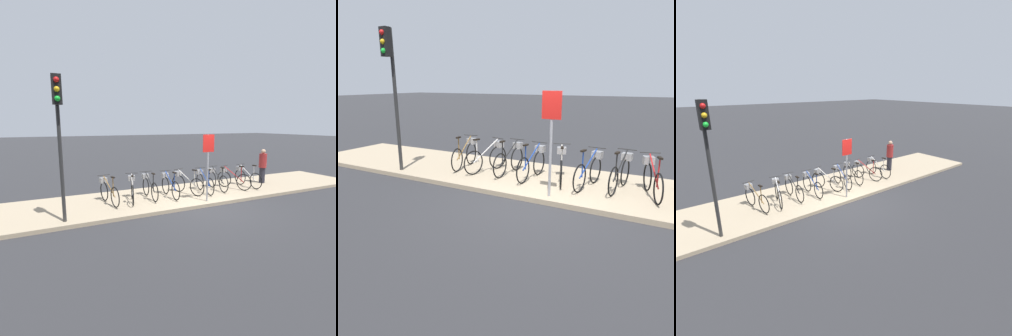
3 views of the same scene
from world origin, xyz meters
The scene contains 12 objects.
ground_plane centered at (0.00, 0.00, 0.00)m, with size 120.00×120.00×0.00m, color #2D2D30.
sidewalk centered at (0.00, 1.55, 0.06)m, with size 17.07×3.11×0.12m.
parked_bicycle_0 centered at (-3.03, 1.54, 0.56)m, with size 0.46×1.62×1.01m.
parked_bicycle_1 centered at (-2.19, 1.49, 0.56)m, with size 0.59×1.59×1.01m.
parked_bicycle_2 centered at (-1.51, 1.58, 0.56)m, with size 0.46×1.64×1.01m.
parked_bicycle_3 centered at (-0.74, 1.44, 0.56)m, with size 0.46×1.64×1.01m.
parked_bicycle_4 centered at (0.02, 1.54, 0.56)m, with size 0.68×1.55×1.01m.
parked_bicycle_5 centered at (0.79, 1.44, 0.56)m, with size 0.46×1.63×1.01m.
parked_bicycle_6 centered at (1.51, 1.58, 0.56)m, with size 0.46×1.63×1.01m.
parked_bicycle_7 centered at (2.21, 1.45, 0.56)m, with size 0.66×1.56×1.01m.
traffic_light centered at (-4.53, 0.24, 2.93)m, with size 0.24×0.40×3.94m.
sign_post centered at (0.19, 0.29, 1.72)m, with size 0.44×0.07×2.35m.
Camera 2 is at (2.76, -6.38, 2.65)m, focal length 35.00 mm.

